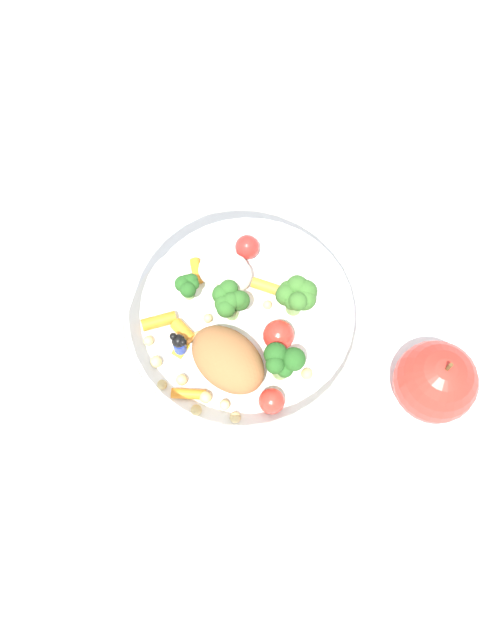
{
  "coord_description": "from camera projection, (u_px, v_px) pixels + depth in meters",
  "views": [
    {
      "loc": [
        0.25,
        -0.05,
        0.62
      ],
      "look_at": [
        0.02,
        0.01,
        0.04
      ],
      "focal_mm": 37.39,
      "sensor_mm": 36.0,
      "label": 1
    }
  ],
  "objects": [
    {
      "name": "food_container",
      "position": [
        240.0,
        321.0,
        0.64
      ],
      "size": [
        0.24,
        0.24,
        0.07
      ],
      "color": "white",
      "rests_on": "ground_plane"
    },
    {
      "name": "ground_plane",
      "position": [
        225.0,
        321.0,
        0.67
      ],
      "size": [
        2.4,
        2.4,
        0.0
      ],
      "primitive_type": "plane",
      "color": "white"
    },
    {
      "name": "loose_apple",
      "position": [
        435.0,
        382.0,
        0.61
      ],
      "size": [
        0.08,
        0.08,
        0.09
      ],
      "color": "red",
      "rests_on": "ground_plane"
    }
  ]
}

